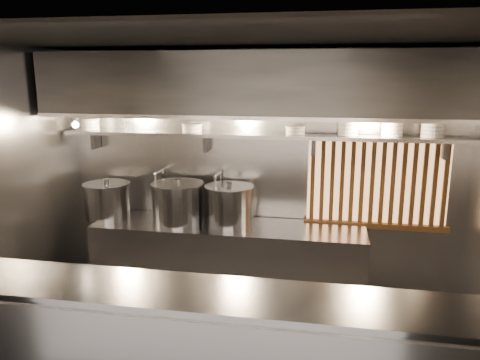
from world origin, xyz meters
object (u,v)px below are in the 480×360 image
(stock_pot_mid, at_px, (229,205))
(stock_pot_right, at_px, (178,203))
(stock_pot_left, at_px, (107,200))
(heat_lamp, at_px, (74,119))
(pendant_bulb, at_px, (247,129))

(stock_pot_mid, height_order, stock_pot_right, stock_pot_right)
(stock_pot_left, bearing_deg, heat_lamp, -117.21)
(heat_lamp, bearing_deg, pendant_bulb, 11.00)
(heat_lamp, xyz_separation_m, stock_pot_left, (0.16, 0.32, -0.96))
(heat_lamp, distance_m, stock_pot_mid, 1.89)
(pendant_bulb, xyz_separation_m, stock_pot_left, (-1.63, -0.03, -0.86))
(heat_lamp, relative_size, pendant_bulb, 1.87)
(pendant_bulb, height_order, stock_pot_right, pendant_bulb)
(heat_lamp, xyz_separation_m, stock_pot_right, (1.03, 0.28, -0.94))
(stock_pot_left, height_order, stock_pot_right, stock_pot_right)
(pendant_bulb, distance_m, stock_pot_left, 1.85)
(stock_pot_left, bearing_deg, pendant_bulb, 1.14)
(heat_lamp, distance_m, pendant_bulb, 1.83)
(heat_lamp, bearing_deg, stock_pot_mid, 11.36)
(heat_lamp, relative_size, stock_pot_right, 0.53)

